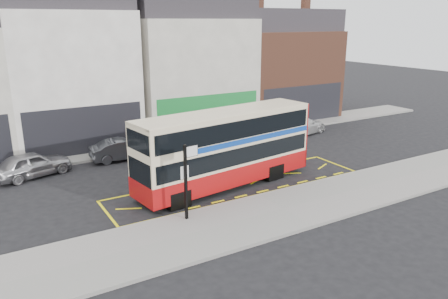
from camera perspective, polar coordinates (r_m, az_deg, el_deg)
ground at (r=22.02m, az=4.05°, el=-5.93°), size 120.00×120.00×0.00m
pavement at (r=20.30m, az=7.78°, el=-7.83°), size 40.00×4.00×0.15m
kerb at (r=21.70m, az=4.62°, el=-6.07°), size 40.00×0.15×0.15m
far_pavement at (r=31.16m, az=-7.49°, el=0.89°), size 50.00×3.00×0.15m
road_markings at (r=23.25m, az=1.81°, el=-4.64°), size 14.00×3.40×0.01m
terrace_left at (r=32.40m, az=-19.85°, el=10.12°), size 8.00×8.01×11.80m
terrace_green_shop at (r=35.26m, az=-5.12°, el=11.05°), size 9.00×8.01×11.30m
terrace_right at (r=40.02m, az=6.80°, el=10.92°), size 9.00×8.01×10.30m
double_decker_bus at (r=22.53m, az=0.29°, el=0.29°), size 10.21×3.63×3.99m
bus_stop_post at (r=18.48m, az=-4.88°, el=-3.38°), size 0.83×0.16×3.32m
car_silver at (r=26.47m, az=-23.79°, el=-1.79°), size 4.51×2.79×1.43m
car_grey at (r=27.96m, az=-12.99°, el=0.04°), size 4.09×1.56×1.33m
car_white at (r=33.85m, az=9.99°, el=3.11°), size 5.08×3.06×1.38m
street_tree_right at (r=34.25m, az=0.57°, el=8.65°), size 2.52×2.52×5.44m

